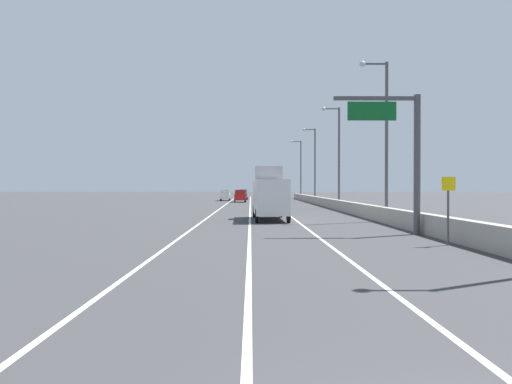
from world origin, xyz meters
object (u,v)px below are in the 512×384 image
lamp_post_right_second (384,131)px  box_truck (270,195)px  lamp_post_right_third (337,151)px  car_gray_1 (243,195)px  overhead_sign_gantry (404,146)px  car_red_2 (240,196)px  lamp_post_right_fifth (300,166)px  speed_advisory_sign (448,205)px  lamp_post_right_fourth (314,161)px  car_white_0 (225,195)px

lamp_post_right_second → box_truck: (-8.31, 1.86, -4.77)m
lamp_post_right_third → car_gray_1: bearing=106.8°
overhead_sign_gantry → car_red_2: 55.06m
lamp_post_right_fifth → lamp_post_right_second: bearing=-90.1°
lamp_post_right_third → car_gray_1: 40.22m
speed_advisory_sign → lamp_post_right_fourth: bearing=88.6°
overhead_sign_gantry → speed_advisory_sign: 5.72m
lamp_post_right_fourth → lamp_post_right_fifth: bearing=90.3°
speed_advisory_sign → lamp_post_right_third: lamp_post_right_third is taller
lamp_post_right_second → car_gray_1: 60.18m
speed_advisory_sign → lamp_post_right_third: 35.74m
car_white_0 → car_red_2: 8.57m
lamp_post_right_fourth → car_red_2: 13.32m
lamp_post_right_third → lamp_post_right_fifth: bearing=90.2°
speed_advisory_sign → lamp_post_right_fourth: (1.33, 56.11, 4.91)m
lamp_post_right_fifth → box_truck: size_ratio=1.50×
car_red_2 → overhead_sign_gantry: bearing=-79.6°
car_gray_1 → lamp_post_right_third: bearing=-73.2°
overhead_sign_gantry → car_gray_1: bearing=98.0°
speed_advisory_sign → car_white_0: size_ratio=0.63×
lamp_post_right_second → lamp_post_right_third: 20.73m
car_gray_1 → lamp_post_right_fourth: bearing=-56.6°
lamp_post_right_fourth → car_gray_1: 21.59m
speed_advisory_sign → lamp_post_right_fifth: 77.00m
lamp_post_right_fourth → car_white_0: lamp_post_right_fourth is taller
speed_advisory_sign → lamp_post_right_fourth: lamp_post_right_fourth is taller
car_gray_1 → car_red_2: bearing=-91.0°
car_red_2 → car_gray_1: bearing=89.0°
speed_advisory_sign → lamp_post_right_third: (1.39, 35.38, 4.91)m
lamp_post_right_fourth → car_white_0: size_ratio=2.50×
lamp_post_right_fourth → speed_advisory_sign: bearing=-91.4°
car_red_2 → box_truck: size_ratio=0.55×
overhead_sign_gantry → car_white_0: size_ratio=1.59×
lamp_post_right_second → lamp_post_right_fourth: (0.18, 41.46, 0.00)m
lamp_post_right_third → lamp_post_right_fourth: bearing=90.2°
speed_advisory_sign → box_truck: 18.00m
speed_advisory_sign → lamp_post_right_fifth: lamp_post_right_fifth is taller
lamp_post_right_second → overhead_sign_gantry: bearing=-99.2°
lamp_post_right_second → lamp_post_right_third: same height
car_gray_1 → box_truck: size_ratio=0.54×
car_white_0 → lamp_post_right_fifth: bearing=34.2°
lamp_post_right_third → box_truck: (-8.55, -18.86, -4.77)m
overhead_sign_gantry → lamp_post_right_fourth: (1.77, 51.23, 1.95)m
overhead_sign_gantry → lamp_post_right_fourth: size_ratio=0.64×
lamp_post_right_second → lamp_post_right_fifth: size_ratio=1.00×
car_gray_1 → speed_advisory_sign: bearing=-82.1°
lamp_post_right_fourth → car_red_2: bearing=166.6°
car_gray_1 → overhead_sign_gantry: bearing=-82.0°
car_white_0 → box_truck: box_truck is taller
lamp_post_right_second → speed_advisory_sign: bearing=-94.5°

